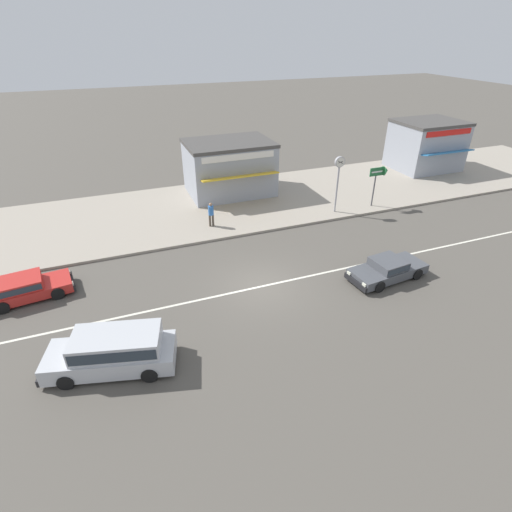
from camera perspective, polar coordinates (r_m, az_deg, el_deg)
The scene contains 11 objects.
ground_plane at distance 19.98m, azimuth 0.81°, elevation -4.37°, with size 160.00×160.00×0.00m, color #544F47.
lane_centre_stripe at distance 19.98m, azimuth 0.81°, elevation -4.36°, with size 50.40×0.14×0.01m, color silver.
kerb_strip at distance 28.78m, azimuth -6.97°, elevation 6.89°, with size 68.00×10.00×0.15m, color #9E9384.
minivan_silver_0 at distance 16.12m, azimuth -19.68°, elevation -12.53°, with size 5.12×2.92×1.56m.
sedan_dark_grey_1 at distance 21.44m, azimuth 18.27°, elevation -1.75°, with size 4.28×2.11×1.06m.
hatchback_red_3 at distance 21.80m, azimuth -30.11°, elevation -3.90°, with size 4.02×2.16×1.10m.
street_clock at distance 27.26m, azimuth 11.74°, elevation 11.81°, with size 0.69×0.22×3.84m.
arrow_signboard at distance 29.36m, azimuth 17.64°, elevation 11.24°, with size 1.45×0.63×2.82m.
pedestrian_near_clock at distance 25.44m, azimuth -6.44°, elevation 6.16°, with size 0.34×0.34×1.58m.
shopfront_corner_warung at distance 39.31m, azimuth 23.14°, elevation 14.40°, with size 5.50×5.23×4.11m.
shopfront_far_kios at distance 30.63m, azimuth -3.83°, elevation 12.52°, with size 6.26×5.31×3.88m.
Camera 1 is at (-6.15, -15.29, 11.30)m, focal length 28.00 mm.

